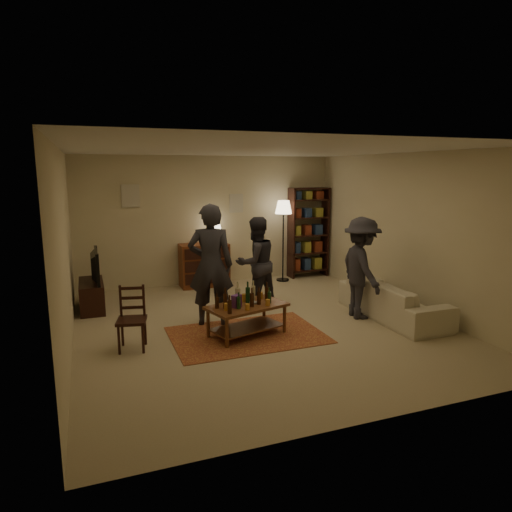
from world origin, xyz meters
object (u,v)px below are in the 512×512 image
floor_lamp (283,213)px  person_by_sofa (361,268)px  person_left (211,265)px  person_right (256,263)px  coffee_table (246,309)px  bookshelf (308,231)px  sofa (393,299)px  dining_chair (132,316)px  dresser (205,264)px  tv_stand (92,288)px

floor_lamp → person_by_sofa: (0.17, -2.77, -0.67)m
person_by_sofa → person_left: bearing=85.8°
person_right → coffee_table: bearing=49.7°
bookshelf → sofa: 3.26m
coffee_table → dining_chair: bearing=176.7°
coffee_table → dresser: bearing=87.1°
tv_stand → person_right: (2.72, -0.88, 0.42)m
sofa → person_by_sofa: (-0.50, 0.21, 0.53)m
coffee_table → dresser: (0.16, 3.06, 0.06)m
coffee_table → person_by_sofa: person_by_sofa is taller
sofa → person_right: 2.39m
dining_chair → person_right: size_ratio=0.55×
dresser → person_by_sofa: person_by_sofa is taller
dresser → floor_lamp: (1.73, -0.14, 1.02)m
coffee_table → person_right: person_right is taller
coffee_table → bookshelf: 4.11m
tv_stand → sofa: size_ratio=0.51×
tv_stand → dresser: (2.25, 0.91, 0.09)m
coffee_table → sofa: bearing=-1.2°
coffee_table → tv_stand: 3.00m
floor_lamp → tv_stand: bearing=-169.0°
sofa → dining_chair: bearing=88.0°
bookshelf → floor_lamp: bookshelf is taller
floor_lamp → person_left: person_left is taller
dining_chair → person_by_sofa: (3.66, 0.06, 0.37)m
coffee_table → person_right: bearing=63.7°
tv_stand → bookshelf: bookshelf is taller
coffee_table → floor_lamp: size_ratio=0.72×
person_by_sofa → dining_chair: bearing=98.8°
bookshelf → person_right: 2.71m
tv_stand → floor_lamp: size_ratio=0.60×
dresser → person_left: size_ratio=0.71×
person_right → dining_chair: bearing=13.7°
coffee_table → dresser: size_ratio=0.93×
tv_stand → dresser: 2.43m
coffee_table → person_right: size_ratio=0.79×
floor_lamp → person_right: size_ratio=1.09×
floor_lamp → person_right: floor_lamp is taller
sofa → floor_lamp: bearing=12.6°
bookshelf → person_left: bookshelf is taller
dresser → person_right: person_right is taller
bookshelf → floor_lamp: 0.87m
sofa → person_right: bearing=55.5°
floor_lamp → coffee_table: bearing=-122.8°
tv_stand → floor_lamp: bearing=11.0°
sofa → person_right: size_ratio=1.29×
tv_stand → sofa: 5.14m
dresser → sofa: dresser is taller
dresser → bookshelf: bearing=1.6°
bookshelf → person_right: size_ratio=1.25×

